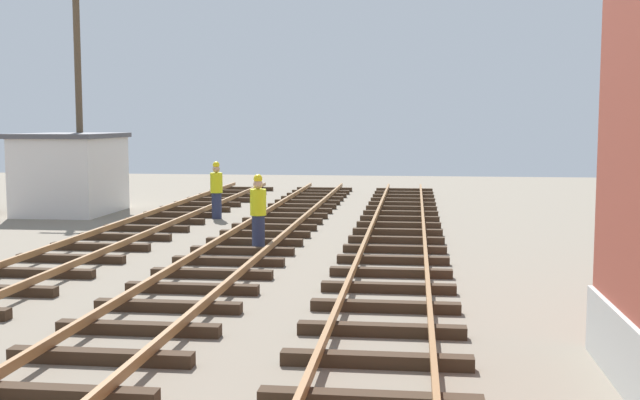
# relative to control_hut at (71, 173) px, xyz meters

# --- Properties ---
(control_hut) EXTENTS (3.00, 3.80, 2.76)m
(control_hut) POSITION_rel_control_hut_xyz_m (0.00, 0.00, 0.00)
(control_hut) COLOR silver
(control_hut) RESTS_ON ground
(utility_pole_far) EXTENTS (1.80, 0.24, 8.06)m
(utility_pole_far) POSITION_rel_control_hut_xyz_m (-0.33, 1.59, 2.83)
(utility_pole_far) COLOR brown
(utility_pole_far) RESTS_ON ground
(track_worker_foreground) EXTENTS (0.40, 0.40, 1.87)m
(track_worker_foreground) POSITION_rel_control_hut_xyz_m (7.95, -6.78, -0.46)
(track_worker_foreground) COLOR #262D4C
(track_worker_foreground) RESTS_ON ground
(track_worker_distant) EXTENTS (0.40, 0.40, 1.87)m
(track_worker_distant) POSITION_rel_control_hut_xyz_m (5.38, -0.90, -0.46)
(track_worker_distant) COLOR #262D4C
(track_worker_distant) RESTS_ON ground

